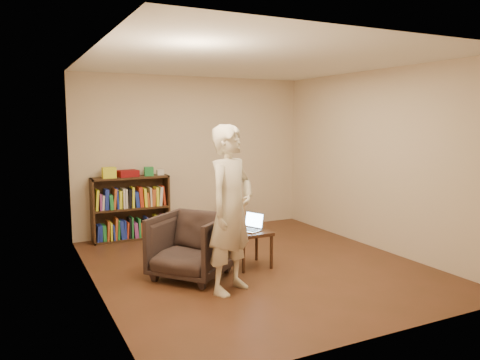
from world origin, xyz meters
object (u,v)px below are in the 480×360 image
stool (233,205)px  side_table (250,237)px  armchair (191,246)px  bookshelf (131,212)px  laptop (251,226)px  person (231,209)px

stool → side_table: bearing=-109.2°
armchair → side_table: size_ratio=1.81×
bookshelf → laptop: 2.31m
stool → side_table: size_ratio=1.14×
armchair → laptop: size_ratio=2.22×
armchair → laptop: armchair is taller
laptop → side_table: bearing=-57.2°
stool → side_table: (-0.68, -1.96, -0.04)m
side_table → laptop: laptop is taller
person → armchair: bearing=81.4°
stool → laptop: (-0.65, -1.92, 0.09)m
stool → side_table: stool is taller
bookshelf → side_table: bearing=-63.4°
bookshelf → person: person is taller
bookshelf → stool: bookshelf is taller
stool → armchair: (-1.51, -2.01, -0.05)m
stool → person: (-1.27, -2.63, 0.49)m
side_table → stool: bearing=70.8°
bookshelf → laptop: size_ratio=3.15×
stool → person: 2.96m
armchair → person: (0.24, -0.62, 0.53)m
bookshelf → armchair: size_ratio=1.42×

